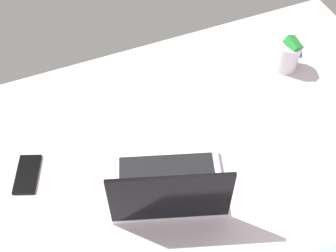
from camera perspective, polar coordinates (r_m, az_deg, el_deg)
The scene contains 4 objects.
bed_mattress at distance 141.67cm, azimuth 3.51°, elevation -11.27°, with size 180.00×140.00×18.00cm, color silver.
laptop at distance 130.51cm, azimuth 0.05°, elevation -7.92°, with size 38.58×32.25×23.00cm.
snack_cup at distance 169.90cm, azimuth 15.08°, elevation 8.84°, with size 9.68×9.32×14.21cm.
cell_phone at distance 144.32cm, azimuth -17.58°, elevation -5.91°, with size 6.80×14.00×0.80cm, color black.
Camera 1 is at (32.28, 56.34, 134.92)cm, focal length 47.57 mm.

